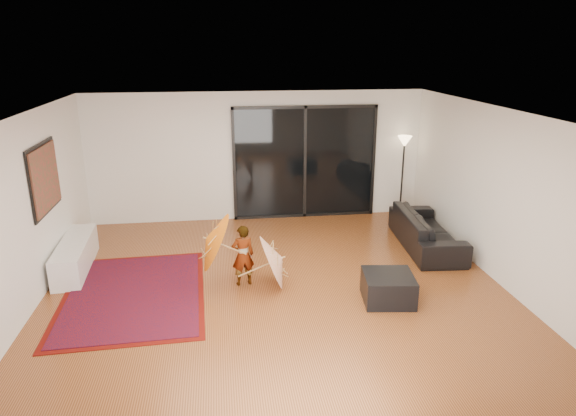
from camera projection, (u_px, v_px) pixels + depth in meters
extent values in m
plane|color=#975129|center=(277.00, 291.00, 7.87)|extent=(7.00, 7.00, 0.00)
plane|color=white|center=(276.00, 114.00, 7.04)|extent=(7.00, 7.00, 0.00)
plane|color=silver|center=(258.00, 157.00, 10.75)|extent=(7.00, 0.00, 7.00)
plane|color=silver|center=(326.00, 338.00, 4.15)|extent=(7.00, 0.00, 7.00)
plane|color=silver|center=(22.00, 218.00, 7.00)|extent=(0.00, 7.00, 7.00)
plane|color=silver|center=(502.00, 198.00, 7.90)|extent=(0.00, 7.00, 7.00)
cube|color=black|center=(305.00, 163.00, 10.90)|extent=(3.00, 0.04, 2.40)
cube|color=black|center=(305.00, 107.00, 10.52)|extent=(3.06, 0.06, 0.06)
cube|color=black|center=(304.00, 215.00, 11.24)|extent=(3.06, 0.06, 0.06)
cube|color=black|center=(305.00, 163.00, 10.88)|extent=(0.06, 0.06, 2.40)
cube|color=black|center=(44.00, 178.00, 7.86)|extent=(0.02, 1.28, 1.08)
cube|color=#21542C|center=(45.00, 178.00, 7.86)|extent=(0.03, 1.18, 0.98)
cube|color=white|center=(75.00, 255.00, 8.56)|extent=(0.54, 1.80, 0.49)
cube|color=#424244|center=(64.00, 279.00, 7.92)|extent=(0.29, 0.29, 0.29)
cube|color=#590C07|center=(134.00, 294.00, 7.75)|extent=(2.18, 2.98, 0.01)
cube|color=maroon|center=(134.00, 294.00, 7.75)|extent=(2.02, 2.81, 0.02)
imported|color=black|center=(426.00, 230.00, 9.49)|extent=(1.02, 2.26, 0.64)
cube|color=black|center=(388.00, 288.00, 7.52)|extent=(0.80, 0.80, 0.41)
cylinder|color=black|center=(400.00, 214.00, 11.33)|extent=(0.30, 0.30, 0.03)
cylinder|color=black|center=(402.00, 180.00, 11.08)|extent=(0.04, 0.04, 1.62)
cone|color=#FFD899|center=(405.00, 141.00, 10.83)|extent=(0.30, 0.30, 0.24)
imported|color=#999999|center=(243.00, 255.00, 7.95)|extent=(0.40, 0.30, 0.98)
cone|color=orange|center=(206.00, 244.00, 7.75)|extent=(0.56, 0.94, 0.92)
cylinder|color=#A17A45|center=(207.00, 264.00, 7.86)|extent=(0.46, 0.02, 0.24)
cylinder|color=#A17A45|center=(206.00, 237.00, 7.72)|extent=(0.06, 0.02, 0.04)
cone|color=beige|center=(282.00, 256.00, 7.88)|extent=(0.50, 0.88, 0.89)
cylinder|color=#A17A45|center=(282.00, 278.00, 7.99)|extent=(0.52, 0.02, 0.23)
cylinder|color=#A17A45|center=(282.00, 249.00, 7.84)|extent=(0.06, 0.02, 0.04)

